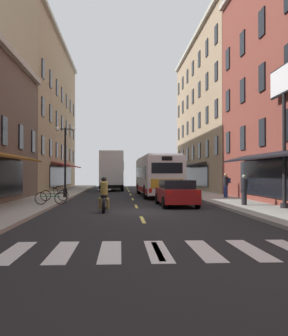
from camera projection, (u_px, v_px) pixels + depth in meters
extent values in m
cube|color=black|center=(139.00, 213.00, 19.59)|extent=(34.80, 80.00, 0.10)
cube|color=#DBCC4C|center=(158.00, 251.00, 9.61)|extent=(0.14, 2.40, 0.01)
cube|color=#DBCC4C|center=(143.00, 220.00, 16.10)|extent=(0.14, 2.40, 0.01)
cube|color=#DBCC4C|center=(136.00, 206.00, 22.59)|extent=(0.14, 2.40, 0.01)
cube|color=#DBCC4C|center=(133.00, 199.00, 29.08)|extent=(0.14, 2.40, 0.01)
cube|color=#DBCC4C|center=(130.00, 194.00, 35.57)|extent=(0.14, 2.40, 0.01)
cube|color=#DBCC4C|center=(129.00, 191.00, 42.05)|extent=(0.14, 2.40, 0.01)
cube|color=#DBCC4C|center=(128.00, 189.00, 48.54)|extent=(0.14, 2.40, 0.01)
cube|color=#DBCC4C|center=(127.00, 187.00, 55.03)|extent=(0.14, 2.40, 0.01)
cube|color=silver|center=(14.00, 252.00, 9.42)|extent=(0.50, 2.80, 0.01)
cube|color=silver|center=(63.00, 252.00, 9.48)|extent=(0.50, 2.80, 0.01)
cube|color=silver|center=(110.00, 251.00, 9.55)|extent=(0.50, 2.80, 0.01)
cube|color=silver|center=(158.00, 251.00, 9.61)|extent=(0.50, 2.80, 0.01)
cube|color=silver|center=(204.00, 250.00, 9.67)|extent=(0.50, 2.80, 0.01)
cube|color=silver|center=(250.00, 250.00, 9.74)|extent=(0.50, 2.80, 0.01)
cube|color=#A39E93|center=(13.00, 211.00, 19.26)|extent=(3.00, 80.00, 0.14)
cube|color=#A39E93|center=(260.00, 209.00, 19.93)|extent=(3.00, 80.00, 0.14)
cube|color=black|center=(4.00, 131.00, 23.03)|extent=(0.10, 1.00, 1.60)
cube|color=black|center=(21.00, 137.00, 26.83)|extent=(0.10, 1.00, 1.60)
cube|color=black|center=(33.00, 141.00, 30.64)|extent=(0.10, 1.00, 1.60)
cube|color=#9E8466|center=(26.00, 115.00, 45.67)|extent=(8.00, 26.57, 16.67)
cube|color=#B2AD9E|center=(63.00, 44.00, 46.02)|extent=(0.44, 26.07, 0.40)
cube|color=black|center=(62.00, 176.00, 45.81)|extent=(0.10, 16.00, 2.10)
cube|color=maroon|center=(69.00, 165.00, 45.87)|extent=(1.38, 14.93, 0.44)
cube|color=black|center=(43.00, 145.00, 34.44)|extent=(0.10, 1.00, 1.60)
cube|color=black|center=(51.00, 148.00, 38.24)|extent=(0.10, 1.00, 1.60)
cube|color=black|center=(57.00, 150.00, 42.05)|extent=(0.10, 1.00, 1.60)
cube|color=black|center=(62.00, 152.00, 45.85)|extent=(0.10, 1.00, 1.60)
cube|color=black|center=(67.00, 154.00, 49.65)|extent=(0.10, 1.00, 1.60)
cube|color=black|center=(70.00, 155.00, 53.45)|extent=(0.10, 1.00, 1.60)
cube|color=black|center=(74.00, 156.00, 57.26)|extent=(0.10, 1.00, 1.60)
cube|color=black|center=(43.00, 107.00, 34.48)|extent=(0.10, 1.00, 1.60)
cube|color=black|center=(51.00, 114.00, 38.29)|extent=(0.10, 1.00, 1.60)
cube|color=black|center=(57.00, 119.00, 42.09)|extent=(0.10, 1.00, 1.60)
cube|color=black|center=(62.00, 124.00, 45.89)|extent=(0.10, 1.00, 1.60)
cube|color=black|center=(67.00, 127.00, 49.70)|extent=(0.10, 1.00, 1.60)
cube|color=black|center=(70.00, 131.00, 53.50)|extent=(0.10, 1.00, 1.60)
cube|color=black|center=(74.00, 134.00, 57.30)|extent=(0.10, 1.00, 1.60)
cube|color=black|center=(43.00, 69.00, 34.53)|extent=(0.10, 1.00, 1.60)
cube|color=black|center=(51.00, 79.00, 38.33)|extent=(0.10, 1.00, 1.60)
cube|color=black|center=(57.00, 88.00, 42.13)|extent=(0.10, 1.00, 1.60)
cube|color=black|center=(62.00, 95.00, 45.94)|extent=(0.10, 1.00, 1.60)
cube|color=black|center=(67.00, 101.00, 49.74)|extent=(0.10, 1.00, 1.60)
cube|color=black|center=(71.00, 106.00, 53.54)|extent=(0.10, 1.00, 1.60)
cube|color=black|center=(74.00, 111.00, 57.35)|extent=(0.10, 1.00, 1.60)
cube|color=black|center=(275.00, 154.00, 20.01)|extent=(1.38, 14.93, 0.44)
cube|color=black|center=(262.00, 132.00, 23.88)|extent=(0.10, 1.00, 1.60)
cube|color=black|center=(243.00, 138.00, 27.68)|extent=(0.10, 1.00, 1.60)
cube|color=black|center=(228.00, 142.00, 31.48)|extent=(0.10, 1.00, 1.60)
cube|color=black|center=(262.00, 77.00, 23.92)|extent=(0.10, 1.00, 1.60)
cube|color=black|center=(243.00, 91.00, 27.72)|extent=(0.10, 1.00, 1.60)
cube|color=black|center=(228.00, 101.00, 31.53)|extent=(0.10, 1.00, 1.60)
cube|color=black|center=(262.00, 23.00, 23.96)|extent=(0.10, 1.00, 1.60)
cube|color=black|center=(242.00, 43.00, 27.77)|extent=(0.10, 1.00, 1.60)
cube|color=black|center=(228.00, 59.00, 31.57)|extent=(0.10, 1.00, 1.60)
cube|color=#9E8466|center=(228.00, 115.00, 46.99)|extent=(8.00, 26.57, 17.12)
cube|color=#B2AD9E|center=(192.00, 42.00, 46.86)|extent=(0.44, 26.07, 0.40)
cube|color=black|center=(193.00, 176.00, 46.66)|extent=(0.10, 16.00, 2.10)
cube|color=black|center=(187.00, 165.00, 46.63)|extent=(1.38, 14.93, 0.44)
cube|color=black|center=(216.00, 146.00, 35.28)|extent=(0.10, 1.00, 1.60)
cube|color=black|center=(207.00, 148.00, 39.09)|extent=(0.10, 1.00, 1.60)
cube|color=black|center=(199.00, 151.00, 42.89)|extent=(0.10, 1.00, 1.60)
cube|color=black|center=(193.00, 153.00, 46.69)|extent=(0.10, 1.00, 1.60)
cube|color=black|center=(187.00, 154.00, 50.50)|extent=(0.10, 1.00, 1.60)
cube|color=black|center=(183.00, 156.00, 54.30)|extent=(0.10, 1.00, 1.60)
cube|color=black|center=(179.00, 157.00, 58.10)|extent=(0.10, 1.00, 1.60)
cube|color=black|center=(216.00, 109.00, 35.33)|extent=(0.10, 1.00, 1.60)
cube|color=black|center=(207.00, 115.00, 39.13)|extent=(0.10, 1.00, 1.60)
cube|color=black|center=(199.00, 120.00, 42.93)|extent=(0.10, 1.00, 1.60)
cube|color=black|center=(193.00, 124.00, 46.74)|extent=(0.10, 1.00, 1.60)
cube|color=black|center=(187.00, 128.00, 50.54)|extent=(0.10, 1.00, 1.60)
cube|color=black|center=(183.00, 131.00, 54.34)|extent=(0.10, 1.00, 1.60)
cube|color=black|center=(179.00, 134.00, 58.15)|extent=(0.10, 1.00, 1.60)
cube|color=black|center=(216.00, 71.00, 35.37)|extent=(0.10, 1.00, 1.60)
cube|color=black|center=(207.00, 81.00, 39.18)|extent=(0.10, 1.00, 1.60)
cube|color=black|center=(199.00, 90.00, 42.98)|extent=(0.10, 1.00, 1.60)
cube|color=black|center=(193.00, 96.00, 46.78)|extent=(0.10, 1.00, 1.60)
cube|color=black|center=(187.00, 102.00, 50.58)|extent=(0.10, 1.00, 1.60)
cube|color=black|center=(183.00, 107.00, 54.39)|extent=(0.10, 1.00, 1.60)
cube|color=black|center=(179.00, 112.00, 58.19)|extent=(0.10, 1.00, 1.60)
cube|color=black|center=(216.00, 34.00, 35.42)|extent=(0.10, 1.00, 1.60)
cube|color=black|center=(207.00, 48.00, 39.22)|extent=(0.10, 1.00, 1.60)
cube|color=black|center=(199.00, 59.00, 43.02)|extent=(0.10, 1.00, 1.60)
cube|color=black|center=(193.00, 68.00, 46.83)|extent=(0.10, 1.00, 1.60)
cube|color=black|center=(187.00, 76.00, 50.63)|extent=(0.10, 1.00, 1.60)
cube|color=black|center=(183.00, 83.00, 54.43)|extent=(0.10, 1.00, 1.60)
cube|color=black|center=(179.00, 89.00, 58.23)|extent=(0.10, 1.00, 1.60)
cylinder|color=black|center=(284.00, 150.00, 19.89)|extent=(0.18, 0.18, 5.60)
cylinder|color=black|center=(285.00, 206.00, 19.86)|extent=(0.40, 0.40, 0.24)
cube|color=black|center=(284.00, 79.00, 19.94)|extent=(0.10, 3.32, 1.43)
cube|color=white|center=(283.00, 79.00, 19.94)|extent=(0.04, 3.16, 1.27)
cube|color=white|center=(285.00, 79.00, 19.94)|extent=(0.04, 3.16, 1.27)
cube|color=silver|center=(157.00, 175.00, 32.75)|extent=(2.85, 11.91, 2.67)
cube|color=silver|center=(157.00, 158.00, 32.77)|extent=(2.62, 10.70, 0.16)
cube|color=black|center=(156.00, 173.00, 33.05)|extent=(2.83, 9.51, 0.96)
cube|color=maroon|center=(157.00, 189.00, 32.74)|extent=(2.87, 11.51, 0.36)
cube|color=black|center=(150.00, 173.00, 38.62)|extent=(2.25, 0.18, 1.10)
cube|color=black|center=(167.00, 168.00, 26.89)|extent=(2.05, 0.17, 0.70)
cube|color=gold|center=(167.00, 184.00, 26.87)|extent=(2.15, 0.15, 0.64)
cube|color=black|center=(167.00, 158.00, 26.89)|extent=(0.70, 0.12, 0.28)
cube|color=red|center=(150.00, 191.00, 26.76)|extent=(0.20, 0.09, 0.28)
cube|color=red|center=(184.00, 190.00, 26.94)|extent=(0.20, 0.09, 0.28)
cylinder|color=black|center=(139.00, 188.00, 36.55)|extent=(0.33, 1.01, 1.00)
cylinder|color=black|center=(165.00, 188.00, 36.74)|extent=(0.33, 1.01, 1.00)
cylinder|color=black|center=(146.00, 192.00, 29.23)|extent=(0.33, 1.01, 1.00)
cylinder|color=black|center=(179.00, 192.00, 29.42)|extent=(0.33, 1.01, 1.00)
cube|color=white|center=(112.00, 176.00, 46.32)|extent=(2.32, 2.37, 2.40)
cube|color=black|center=(112.00, 168.00, 47.46)|extent=(2.00, 0.11, 0.80)
cube|color=silver|center=(112.00, 168.00, 42.64)|extent=(2.43, 5.07, 3.38)
cube|color=#196633|center=(123.00, 166.00, 42.72)|extent=(0.08, 3.03, 0.90)
cube|color=black|center=(112.00, 185.00, 43.78)|extent=(1.95, 7.01, 0.24)
cylinder|color=black|center=(102.00, 186.00, 46.03)|extent=(0.29, 0.90, 0.90)
cylinder|color=black|center=(122.00, 186.00, 46.17)|extent=(0.29, 0.90, 0.90)
cylinder|color=black|center=(101.00, 187.00, 41.78)|extent=(0.29, 0.90, 0.90)
cylinder|color=black|center=(122.00, 187.00, 41.92)|extent=(0.29, 0.90, 0.90)
cube|color=maroon|center=(176.00, 195.00, 22.80)|extent=(1.94, 4.67, 0.75)
cube|color=black|center=(177.00, 185.00, 22.63)|extent=(1.73, 2.54, 0.50)
cube|color=red|center=(169.00, 192.00, 20.46)|extent=(0.20, 0.07, 0.14)
cube|color=red|center=(198.00, 192.00, 20.58)|extent=(0.20, 0.07, 0.14)
cylinder|color=black|center=(157.00, 199.00, 24.34)|extent=(0.24, 0.65, 0.64)
cylinder|color=black|center=(186.00, 199.00, 24.48)|extent=(0.24, 0.65, 0.64)
cylinder|color=black|center=(165.00, 202.00, 21.12)|extent=(0.24, 0.65, 0.64)
cylinder|color=black|center=(198.00, 202.00, 21.26)|extent=(0.24, 0.65, 0.64)
cube|color=silver|center=(115.00, 183.00, 52.50)|extent=(2.00, 4.77, 0.68)
cube|color=black|center=(115.00, 179.00, 52.31)|extent=(1.79, 2.60, 0.53)
cube|color=red|center=(109.00, 182.00, 50.10)|extent=(0.20, 0.07, 0.14)
cube|color=red|center=(122.00, 182.00, 50.23)|extent=(0.20, 0.07, 0.14)
cylinder|color=black|center=(108.00, 185.00, 54.08)|extent=(0.24, 0.65, 0.64)
cylinder|color=black|center=(122.00, 185.00, 54.22)|extent=(0.24, 0.65, 0.64)
cylinder|color=black|center=(108.00, 186.00, 50.76)|extent=(0.24, 0.65, 0.64)
cylinder|color=black|center=(122.00, 186.00, 50.91)|extent=(0.24, 0.65, 0.64)
cylinder|color=black|center=(105.00, 204.00, 20.13)|extent=(0.10, 0.62, 0.62)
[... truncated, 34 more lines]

